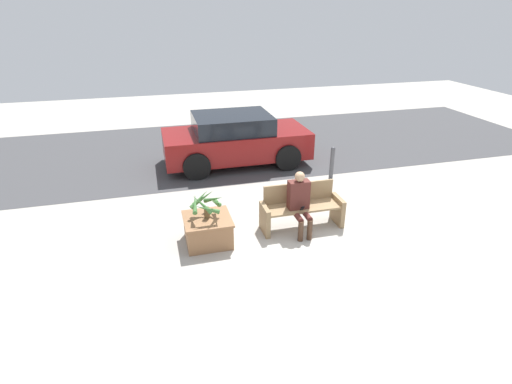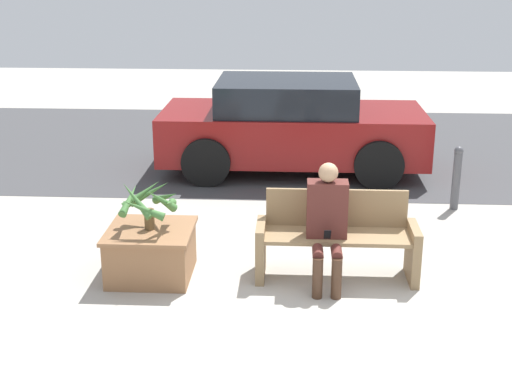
# 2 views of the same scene
# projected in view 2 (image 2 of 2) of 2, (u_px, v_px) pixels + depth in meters

# --- Properties ---
(ground_plane) EXTENTS (30.00, 30.00, 0.00)m
(ground_plane) POSITION_uv_depth(u_px,v_px,m) (347.00, 305.00, 6.87)
(ground_plane) COLOR #ADA89E
(road_surface) EXTENTS (20.00, 6.00, 0.01)m
(road_surface) POSITION_uv_depth(u_px,v_px,m) (325.00, 146.00, 12.60)
(road_surface) COLOR #424244
(road_surface) RESTS_ON ground_plane
(bench) EXTENTS (1.66, 0.53, 0.89)m
(bench) POSITION_uv_depth(u_px,v_px,m) (337.00, 238.00, 7.38)
(bench) COLOR #8C704C
(bench) RESTS_ON ground_plane
(person_seated) EXTENTS (0.41, 0.60, 1.26)m
(person_seated) POSITION_uv_depth(u_px,v_px,m) (327.00, 218.00, 7.13)
(person_seated) COLOR #51231E
(person_seated) RESTS_ON ground_plane
(planter_box) EXTENTS (0.88, 0.86, 0.53)m
(planter_box) POSITION_uv_depth(u_px,v_px,m) (151.00, 251.00, 7.42)
(planter_box) COLOR #936642
(planter_box) RESTS_ON ground_plane
(potted_plant) EXTENTS (0.65, 0.63, 0.54)m
(potted_plant) POSITION_uv_depth(u_px,v_px,m) (150.00, 201.00, 7.25)
(potted_plant) COLOR brown
(potted_plant) RESTS_ON planter_box
(parked_car) EXTENTS (4.02, 1.98, 1.42)m
(parked_car) POSITION_uv_depth(u_px,v_px,m) (291.00, 125.00, 11.01)
(parked_car) COLOR maroon
(parked_car) RESTS_ON ground_plane
(bollard_post) EXTENTS (0.12, 0.12, 0.86)m
(bollard_post) POSITION_uv_depth(u_px,v_px,m) (457.00, 177.00, 9.35)
(bollard_post) COLOR #4C4C51
(bollard_post) RESTS_ON ground_plane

